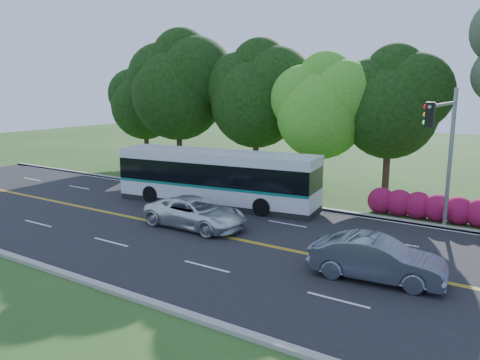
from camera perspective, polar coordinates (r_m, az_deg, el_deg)
The scene contains 12 objects.
ground at distance 21.45m, azimuth 2.65°, elevation -7.88°, with size 120.00×120.00×0.00m, color #264C19.
road at distance 21.45m, azimuth 2.65°, elevation -7.85°, with size 60.00×14.00×0.02m, color black.
curb_north at distance 27.59m, azimuth 10.15°, elevation -3.50°, with size 60.00×0.30×0.15m, color #9F9A90.
curb_south at distance 16.11m, azimuth -10.69°, elevation -14.56°, with size 60.00×0.30×0.15m, color #9F9A90.
grass_verge at distance 29.26m, azimuth 11.55°, elevation -2.74°, with size 60.00×4.00×0.10m, color #264C19.
lane_markings at distance 21.49m, azimuth 2.43°, elevation -7.78°, with size 57.60×13.82×0.00m.
tree_row at distance 33.38m, azimuth 5.63°, elevation 10.73°, with size 44.70×9.10×13.84m.
bougainvillea_hedge at distance 26.63m, azimuth 25.48°, elevation -3.56°, with size 9.50×2.25×1.50m.
traffic_signal at distance 23.36m, azimuth 23.72°, elevation 4.53°, with size 0.42×6.10×7.00m.
transit_bus at distance 28.11m, azimuth -2.90°, elevation 0.19°, with size 12.62×4.27×3.24m.
sedan at distance 18.17m, azimuth 16.33°, elevation -9.21°, with size 1.70×4.88×1.61m, color slate.
suv at distance 23.86m, azimuth -5.43°, elevation -3.97°, with size 2.50×5.43×1.51m, color white.
Camera 1 is at (10.13, -17.54, 7.06)m, focal length 35.00 mm.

